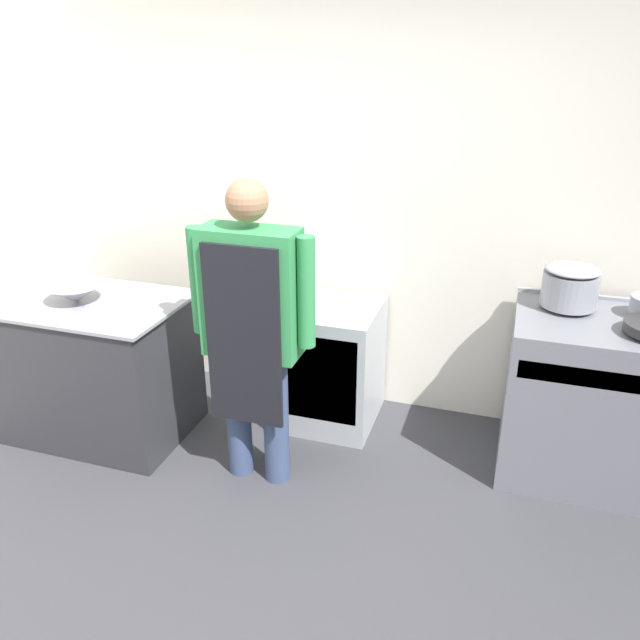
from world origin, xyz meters
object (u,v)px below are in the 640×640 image
(fridge_unit, at_px, (328,363))
(mixing_bowl, at_px, (76,293))
(stock_pot, at_px, (570,285))
(stove, at_px, (595,399))
(person_cook, at_px, (252,320))

(fridge_unit, relative_size, mixing_bowl, 2.43)
(fridge_unit, height_order, stock_pot, stock_pot)
(fridge_unit, distance_m, stock_pot, 1.52)
(fridge_unit, xyz_separation_m, mixing_bowl, (-1.37, -0.60, 0.54))
(stove, height_order, mixing_bowl, mixing_bowl)
(fridge_unit, distance_m, mixing_bowl, 1.59)
(person_cook, xyz_separation_m, stock_pot, (1.56, 0.75, 0.10))
(person_cook, xyz_separation_m, mixing_bowl, (-1.17, 0.11, -0.03))
(stove, bearing_deg, stock_pot, 149.68)
(mixing_bowl, bearing_deg, fridge_unit, 23.57)
(stove, bearing_deg, fridge_unit, 176.98)
(stove, relative_size, fridge_unit, 1.20)
(fridge_unit, bearing_deg, person_cook, -105.45)
(fridge_unit, xyz_separation_m, stock_pot, (1.36, 0.04, 0.67))
(stove, bearing_deg, person_cook, -160.57)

